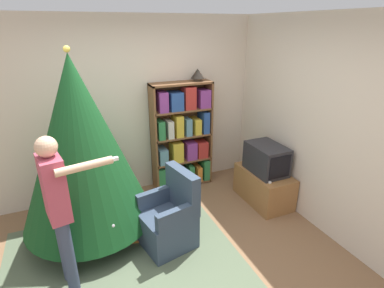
{
  "coord_description": "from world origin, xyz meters",
  "views": [
    {
      "loc": [
        -0.83,
        -2.38,
        2.45
      ],
      "look_at": [
        0.56,
        0.83,
        1.05
      ],
      "focal_mm": 28.0,
      "sensor_mm": 36.0,
      "label": 1
    }
  ],
  "objects": [
    {
      "name": "tv_stand",
      "position": [
        1.67,
        0.74,
        0.24
      ],
      "size": [
        0.5,
        0.88,
        0.48
      ],
      "color": "#996638",
      "rests_on": "ground_plane"
    },
    {
      "name": "armchair",
      "position": [
        0.09,
        0.41,
        0.32
      ],
      "size": [
        0.67,
        0.66,
        0.92
      ],
      "rotation": [
        0.0,
        0.0,
        -1.37
      ],
      "color": "#334256",
      "rests_on": "ground_plane"
    },
    {
      "name": "area_rug",
      "position": [
        -0.5,
        0.31,
        0.0
      ],
      "size": [
        2.5,
        2.1,
        0.01
      ],
      "color": "#56664C",
      "rests_on": "ground_plane"
    },
    {
      "name": "wall_back",
      "position": [
        0.0,
        1.9,
        1.3
      ],
      "size": [
        8.0,
        0.1,
        2.6
      ],
      "color": "beige",
      "rests_on": "ground_plane"
    },
    {
      "name": "game_remote",
      "position": [
        1.52,
        0.48,
        0.49
      ],
      "size": [
        0.04,
        0.12,
        0.02
      ],
      "color": "white",
      "rests_on": "tv_stand"
    },
    {
      "name": "wall_right",
      "position": [
        1.99,
        0.0,
        1.3
      ],
      "size": [
        0.1,
        8.0,
        2.6
      ],
      "color": "beige",
      "rests_on": "ground_plane"
    },
    {
      "name": "standing_person",
      "position": [
        -1.03,
        0.22,
        0.94
      ],
      "size": [
        0.69,
        0.46,
        1.6
      ],
      "rotation": [
        0.0,
        0.0,
        -1.38
      ],
      "color": "#38425B",
      "rests_on": "ground_plane"
    },
    {
      "name": "book_pile_near_tree",
      "position": [
        -0.33,
        0.63,
        0.03
      ],
      "size": [
        0.25,
        0.21,
        0.06
      ],
      "color": "orange",
      "rests_on": "ground_plane"
    },
    {
      "name": "bookshelf",
      "position": [
        0.76,
        1.68,
        0.82
      ],
      "size": [
        0.93,
        0.29,
        1.67
      ],
      "color": "brown",
      "rests_on": "ground_plane"
    },
    {
      "name": "television",
      "position": [
        1.67,
        0.74,
        0.68
      ],
      "size": [
        0.41,
        0.6,
        0.41
      ],
      "color": "#28282D",
      "rests_on": "tv_stand"
    },
    {
      "name": "ground_plane",
      "position": [
        0.0,
        0.0,
        0.0
      ],
      "size": [
        14.0,
        14.0,
        0.0
      ],
      "primitive_type": "plane",
      "color": "#846042"
    },
    {
      "name": "christmas_tree",
      "position": [
        -0.74,
        0.97,
        1.2
      ],
      "size": [
        1.52,
        1.52,
        2.26
      ],
      "color": "#4C3323",
      "rests_on": "ground_plane"
    },
    {
      "name": "table_lamp",
      "position": [
        1.01,
        1.68,
        1.77
      ],
      "size": [
        0.2,
        0.2,
        0.18
      ],
      "color": "#473828",
      "rests_on": "bookshelf"
    }
  ]
}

